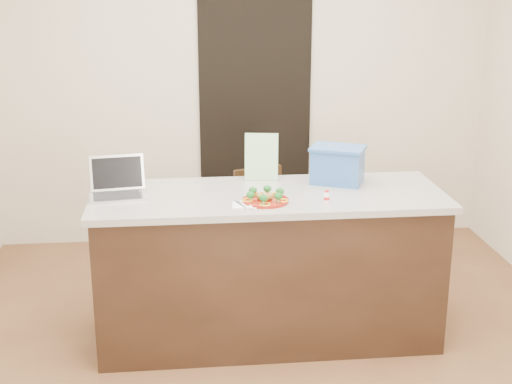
{
  "coord_description": "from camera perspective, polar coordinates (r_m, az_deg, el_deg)",
  "views": [
    {
      "loc": [
        -0.49,
        -3.69,
        2.15
      ],
      "look_at": [
        -0.08,
        0.2,
        0.95
      ],
      "focal_mm": 50.0,
      "sensor_mm": 36.0,
      "label": 1
    }
  ],
  "objects": [
    {
      "name": "yogurt_bottle",
      "position": [
        4.01,
        5.68,
        -0.42
      ],
      "size": [
        0.03,
        0.03,
        0.07
      ],
      "rotation": [
        0.0,
        0.0,
        0.23
      ],
      "color": "white",
      "rests_on": "island"
    },
    {
      "name": "plate",
      "position": [
        3.99,
        0.76,
        -0.66
      ],
      "size": [
        0.26,
        0.26,
        0.02
      ],
      "rotation": [
        0.0,
        0.0,
        0.16
      ],
      "color": "maroon",
      "rests_on": "island"
    },
    {
      "name": "room_shell",
      "position": [
        3.76,
        1.53,
        9.01
      ],
      "size": [
        4.0,
        4.0,
        4.0
      ],
      "color": "white",
      "rests_on": "ground"
    },
    {
      "name": "napkin",
      "position": [
        3.94,
        -0.92,
        -1.02
      ],
      "size": [
        0.15,
        0.15,
        0.01
      ],
      "primitive_type": "cube",
      "rotation": [
        0.0,
        0.0,
        -0.1
      ],
      "color": "white",
      "rests_on": "island"
    },
    {
      "name": "broccoli",
      "position": [
        3.98,
        0.76,
        -0.09
      ],
      "size": [
        0.22,
        0.22,
        0.04
      ],
      "color": "#124518",
      "rests_on": "plate"
    },
    {
      "name": "meatballs",
      "position": [
        3.98,
        0.7,
        -0.34
      ],
      "size": [
        0.1,
        0.11,
        0.04
      ],
      "color": "olive",
      "rests_on": "plate"
    },
    {
      "name": "knife",
      "position": [
        3.93,
        -0.46,
        -0.99
      ],
      "size": [
        0.03,
        0.19,
        0.01
      ],
      "rotation": [
        0.0,
        0.0,
        -0.1
      ],
      "color": "white",
      "rests_on": "napkin"
    },
    {
      "name": "blue_box",
      "position": [
        4.36,
        6.54,
        2.19
      ],
      "size": [
        0.38,
        0.34,
        0.23
      ],
      "rotation": [
        0.0,
        0.0,
        -0.43
      ],
      "color": "#2A569B",
      "rests_on": "island"
    },
    {
      "name": "laptop",
      "position": [
        4.19,
        -11.07,
        0.57
      ],
      "size": [
        0.34,
        0.29,
        0.22
      ],
      "rotation": [
        0.0,
        0.0,
        0.14
      ],
      "color": "#B2B3B7",
      "rests_on": "island"
    },
    {
      "name": "chair",
      "position": [
        5.08,
        0.25,
        -2.2
      ],
      "size": [
        0.47,
        0.48,
        0.83
      ],
      "rotation": [
        0.0,
        0.0,
        0.36
      ],
      "color": "#362110",
      "rests_on": "ground"
    },
    {
      "name": "island",
      "position": [
        4.31,
        0.98,
        -5.92
      ],
      "size": [
        2.06,
        0.76,
        0.92
      ],
      "color": "black",
      "rests_on": "ground"
    },
    {
      "name": "pepper_rings",
      "position": [
        3.99,
        0.76,
        -0.53
      ],
      "size": [
        0.25,
        0.25,
        0.01
      ],
      "color": "gold",
      "rests_on": "plate"
    },
    {
      "name": "ground",
      "position": [
        4.3,
        1.36,
        -12.91
      ],
      "size": [
        4.0,
        4.0,
        0.0
      ],
      "primitive_type": "plane",
      "color": "brown",
      "rests_on": "ground"
    },
    {
      "name": "doorway",
      "position": [
        5.81,
        -0.07,
        5.7
      ],
      "size": [
        0.9,
        0.02,
        2.0
      ],
      "primitive_type": "cube",
      "color": "black",
      "rests_on": "ground"
    },
    {
      "name": "leaflet",
      "position": [
        4.39,
        0.43,
        2.83
      ],
      "size": [
        0.21,
        0.08,
        0.29
      ],
      "primitive_type": "cube",
      "rotation": [
        -0.14,
        0.0,
        -0.15
      ],
      "color": "white",
      "rests_on": "island"
    },
    {
      "name": "fork",
      "position": [
        3.95,
        -1.22,
        -0.92
      ],
      "size": [
        0.05,
        0.14,
        0.0
      ],
      "rotation": [
        0.0,
        0.0,
        0.34
      ],
      "color": "silver",
      "rests_on": "napkin"
    }
  ]
}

